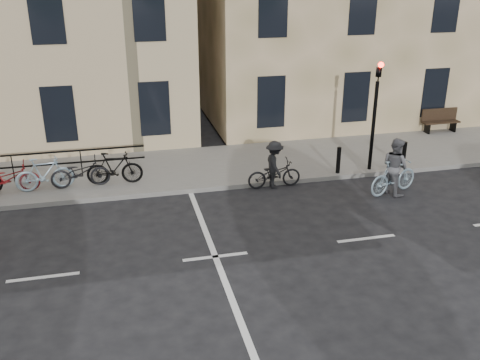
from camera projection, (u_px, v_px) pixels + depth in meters
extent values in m
plane|color=black|center=(215.00, 257.00, 13.04)|extent=(120.00, 120.00, 0.00)
cube|color=slate|center=(61.00, 179.00, 17.56)|extent=(46.00, 4.00, 0.15)
cylinder|color=black|center=(373.00, 126.00, 17.68)|extent=(0.12, 0.12, 3.00)
imported|color=black|center=(379.00, 67.00, 16.95)|extent=(0.15, 0.18, 0.90)
sphere|color=#FF0C05|center=(381.00, 65.00, 16.81)|extent=(0.18, 0.18, 0.18)
cylinder|color=black|center=(338.00, 160.00, 17.73)|extent=(0.14, 0.14, 0.90)
cylinder|color=black|center=(404.00, 155.00, 18.24)|extent=(0.14, 0.14, 0.90)
cube|color=black|center=(427.00, 128.00, 22.05)|extent=(0.06, 0.38, 0.40)
cube|color=black|center=(453.00, 126.00, 22.31)|extent=(0.06, 0.38, 0.40)
cube|color=black|center=(441.00, 122.00, 22.09)|extent=(1.60, 0.40, 0.06)
cube|color=black|center=(439.00, 114.00, 22.15)|extent=(1.60, 0.06, 0.50)
cube|color=black|center=(30.00, 167.00, 17.08)|extent=(7.25, 0.04, 0.95)
imported|color=maroon|center=(8.00, 178.00, 16.15)|extent=(1.80, 0.63, 0.95)
imported|color=#8DA9B9|center=(45.00, 174.00, 16.36)|extent=(1.75, 0.49, 1.05)
imported|color=black|center=(80.00, 173.00, 16.61)|extent=(1.80, 0.63, 0.95)
imported|color=black|center=(115.00, 168.00, 16.81)|extent=(1.75, 0.49, 1.05)
imported|color=#8DA9B9|center=(394.00, 176.00, 16.48)|extent=(1.92, 1.05, 1.11)
imported|color=#55555A|center=(395.00, 166.00, 16.35)|extent=(0.91, 1.03, 1.79)
imported|color=black|center=(274.00, 174.00, 16.96)|extent=(1.73, 0.62, 0.91)
imported|color=black|center=(274.00, 165.00, 16.84)|extent=(0.58, 1.00, 1.54)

